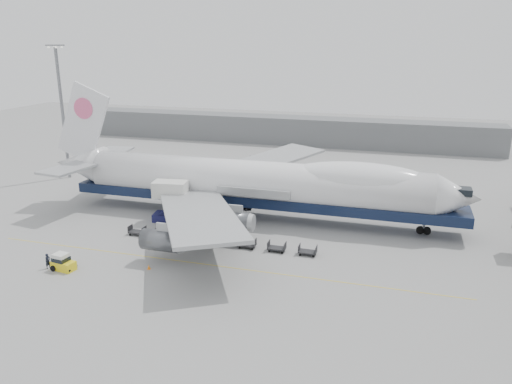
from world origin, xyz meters
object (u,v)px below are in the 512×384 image
(airliner, at_px, (258,182))
(baggage_tug, at_px, (63,263))
(ground_worker, at_px, (48,261))
(catering_truck, at_px, (171,199))

(airliner, distance_m, baggage_tug, 29.98)
(airliner, height_order, ground_worker, airliner)
(baggage_tug, bearing_deg, catering_truck, 82.72)
(baggage_tug, distance_m, ground_worker, 1.89)
(baggage_tug, bearing_deg, ground_worker, -165.83)
(airliner, height_order, catering_truck, airliner)
(airliner, relative_size, baggage_tug, 22.80)
(airliner, distance_m, catering_truck, 13.28)
(catering_truck, xyz_separation_m, ground_worker, (-6.94, -19.22, -2.51))
(airliner, xyz_separation_m, catering_truck, (-12.05, -5.16, -2.17))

